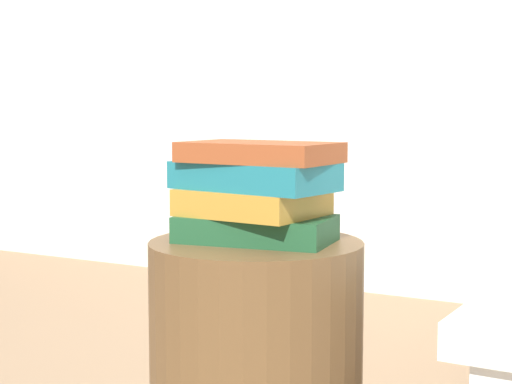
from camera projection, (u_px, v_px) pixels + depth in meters
The scene contains 4 objects.
book_forest at pixel (256, 229), 1.48m from camera, with size 0.27×0.15×0.05m, color #1E512D.
book_ochre at pixel (253, 202), 1.49m from camera, with size 0.23×0.19×0.05m, color #B7842D.
book_teal at pixel (255, 176), 1.46m from camera, with size 0.28×0.15×0.05m, color #1E727F.
book_rust at pixel (260, 152), 1.45m from camera, with size 0.26×0.16×0.04m, color #994723.
Camera 1 is at (0.70, -1.29, 0.79)m, focal length 58.22 mm.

